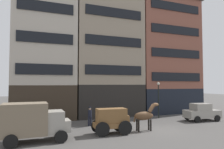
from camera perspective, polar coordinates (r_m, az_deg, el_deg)
name	(u,v)px	position (r m, az deg, el deg)	size (l,w,h in m)	color
ground_plane	(158,130)	(18.37, 12.69, -14.86)	(120.00, 120.00, 0.00)	#4C4947
building_far_left	(44,43)	(25.56, -18.32, 8.22)	(7.16, 6.75, 17.28)	#33281E
building_center_left	(106,45)	(27.05, -1.82, 8.07)	(8.76, 6.75, 17.84)	black
building_center_right	(162,55)	(30.91, 13.82, 5.25)	(9.52, 6.75, 16.21)	black
cargo_wagon	(112,119)	(16.43, -0.03, -12.30)	(2.98, 1.66, 1.98)	brown
draft_horse	(145,116)	(17.67, 9.11, -11.19)	(2.35, 0.70, 2.30)	#513823
delivery_truck_near	(34,121)	(15.10, -20.81, -11.91)	(4.37, 2.18, 2.62)	gray
sedan_dark	(202,112)	(24.25, 23.63, -9.54)	(3.86, 2.21, 1.83)	gray
pedestrian_officer	(90,115)	(19.56, -6.17, -11.24)	(0.49, 0.49, 1.79)	black
streetlamp_curbside	(158,95)	(24.38, 12.79, -5.52)	(0.32, 0.32, 4.12)	black
fire_hydrant_curbside	(42,121)	(20.75, -18.77, -12.18)	(0.24, 0.24, 0.83)	maroon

